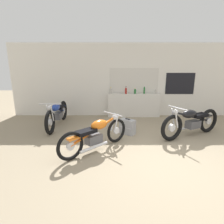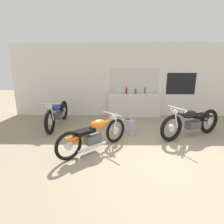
{
  "view_description": "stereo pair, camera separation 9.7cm",
  "coord_description": "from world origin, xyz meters",
  "px_view_note": "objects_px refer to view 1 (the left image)",
  "views": [
    {
      "loc": [
        -1.06,
        -3.17,
        1.87
      ],
      "look_at": [
        -1.04,
        1.48,
        0.7
      ],
      "focal_mm": 28.0,
      "sensor_mm": 36.0,
      "label": 1
    },
    {
      "loc": [
        -0.96,
        -3.17,
        1.87
      ],
      "look_at": [
        -1.04,
        1.48,
        0.7
      ],
      "focal_mm": 28.0,
      "sensor_mm": 36.0,
      "label": 2
    }
  ],
  "objects_px": {
    "bottle_leftmost": "(110,91)",
    "bottle_right_center": "(144,90)",
    "motorcycle_black": "(191,122)",
    "motorcycle_orange": "(95,134)",
    "motorcycle_blue": "(57,114)",
    "bottle_center": "(134,91)",
    "bottle_rightmost": "(155,91)",
    "hard_case_silver": "(127,127)",
    "bottle_left_center": "(125,90)"
  },
  "relations": [
    {
      "from": "bottle_leftmost",
      "to": "bottle_right_center",
      "type": "xyz_separation_m",
      "value": [
        1.3,
        0.0,
        0.03
      ]
    },
    {
      "from": "motorcycle_black",
      "to": "bottle_right_center",
      "type": "bearing_deg",
      "value": 114.93
    },
    {
      "from": "bottle_right_center",
      "to": "motorcycle_orange",
      "type": "distance_m",
      "value": 3.44
    },
    {
      "from": "bottle_right_center",
      "to": "motorcycle_blue",
      "type": "bearing_deg",
      "value": -158.87
    },
    {
      "from": "bottle_right_center",
      "to": "motorcycle_orange",
      "type": "height_order",
      "value": "bottle_right_center"
    },
    {
      "from": "bottle_leftmost",
      "to": "bottle_center",
      "type": "relative_size",
      "value": 1.13
    },
    {
      "from": "bottle_center",
      "to": "bottle_rightmost",
      "type": "height_order",
      "value": "bottle_center"
    },
    {
      "from": "bottle_leftmost",
      "to": "bottle_right_center",
      "type": "bearing_deg",
      "value": 0.02
    },
    {
      "from": "bottle_rightmost",
      "to": "motorcycle_orange",
      "type": "xyz_separation_m",
      "value": [
        -2.05,
        -2.98,
        -0.6
      ]
    },
    {
      "from": "motorcycle_orange",
      "to": "motorcycle_black",
      "type": "bearing_deg",
      "value": 18.7
    },
    {
      "from": "bottle_center",
      "to": "hard_case_silver",
      "type": "distance_m",
      "value": 2.09
    },
    {
      "from": "bottle_left_center",
      "to": "bottle_right_center",
      "type": "relative_size",
      "value": 0.94
    },
    {
      "from": "bottle_left_center",
      "to": "motorcycle_blue",
      "type": "height_order",
      "value": "bottle_left_center"
    },
    {
      "from": "bottle_right_center",
      "to": "hard_case_silver",
      "type": "height_order",
      "value": "bottle_right_center"
    },
    {
      "from": "bottle_center",
      "to": "hard_case_silver",
      "type": "bearing_deg",
      "value": -103.09
    },
    {
      "from": "motorcycle_blue",
      "to": "motorcycle_black",
      "type": "bearing_deg",
      "value": -12.76
    },
    {
      "from": "bottle_center",
      "to": "motorcycle_orange",
      "type": "relative_size",
      "value": 0.15
    },
    {
      "from": "bottle_leftmost",
      "to": "motorcycle_orange",
      "type": "bearing_deg",
      "value": -96.18
    },
    {
      "from": "bottle_right_center",
      "to": "motorcycle_blue",
      "type": "xyz_separation_m",
      "value": [
        -3.05,
        -1.18,
        -0.63
      ]
    },
    {
      "from": "bottle_right_center",
      "to": "motorcycle_black",
      "type": "bearing_deg",
      "value": -65.07
    },
    {
      "from": "bottle_leftmost",
      "to": "bottle_rightmost",
      "type": "xyz_separation_m",
      "value": [
        1.73,
        0.02,
        -0.03
      ]
    },
    {
      "from": "bottle_left_center",
      "to": "motorcycle_blue",
      "type": "distance_m",
      "value": 2.67
    },
    {
      "from": "bottle_rightmost",
      "to": "motorcycle_orange",
      "type": "height_order",
      "value": "bottle_rightmost"
    },
    {
      "from": "bottle_left_center",
      "to": "hard_case_silver",
      "type": "xyz_separation_m",
      "value": [
        -0.08,
        -1.87,
        -0.82
      ]
    },
    {
      "from": "bottle_center",
      "to": "hard_case_silver",
      "type": "height_order",
      "value": "bottle_center"
    },
    {
      "from": "bottle_rightmost",
      "to": "bottle_left_center",
      "type": "bearing_deg",
      "value": -177.24
    },
    {
      "from": "motorcycle_blue",
      "to": "bottle_left_center",
      "type": "bearing_deg",
      "value": 26.04
    },
    {
      "from": "motorcycle_orange",
      "to": "bottle_right_center",
      "type": "bearing_deg",
      "value": 61.39
    },
    {
      "from": "bottle_leftmost",
      "to": "hard_case_silver",
      "type": "height_order",
      "value": "bottle_leftmost"
    },
    {
      "from": "bottle_left_center",
      "to": "bottle_right_center",
      "type": "height_order",
      "value": "bottle_right_center"
    },
    {
      "from": "bottle_left_center",
      "to": "bottle_center",
      "type": "xyz_separation_m",
      "value": [
        0.35,
        0.01,
        -0.03
      ]
    },
    {
      "from": "bottle_left_center",
      "to": "hard_case_silver",
      "type": "distance_m",
      "value": 2.05
    },
    {
      "from": "motorcycle_blue",
      "to": "motorcycle_orange",
      "type": "xyz_separation_m",
      "value": [
        1.43,
        -1.78,
        -0.02
      ]
    },
    {
      "from": "bottle_center",
      "to": "bottle_rightmost",
      "type": "relative_size",
      "value": 1.19
    },
    {
      "from": "motorcycle_black",
      "to": "motorcycle_blue",
      "type": "relative_size",
      "value": 0.9
    },
    {
      "from": "bottle_center",
      "to": "bottle_right_center",
      "type": "height_order",
      "value": "bottle_right_center"
    },
    {
      "from": "bottle_rightmost",
      "to": "motorcycle_black",
      "type": "xyz_separation_m",
      "value": [
        0.54,
        -2.11,
        -0.57
      ]
    },
    {
      "from": "bottle_rightmost",
      "to": "motorcycle_blue",
      "type": "xyz_separation_m",
      "value": [
        -3.48,
        -1.2,
        -0.57
      ]
    },
    {
      "from": "motorcycle_black",
      "to": "hard_case_silver",
      "type": "xyz_separation_m",
      "value": [
        -1.76,
        0.18,
        -0.2
      ]
    },
    {
      "from": "bottle_rightmost",
      "to": "hard_case_silver",
      "type": "distance_m",
      "value": 2.41
    },
    {
      "from": "hard_case_silver",
      "to": "motorcycle_black",
      "type": "bearing_deg",
      "value": -5.76
    },
    {
      "from": "bottle_rightmost",
      "to": "motorcycle_orange",
      "type": "distance_m",
      "value": 3.67
    },
    {
      "from": "hard_case_silver",
      "to": "bottle_center",
      "type": "bearing_deg",
      "value": 76.91
    },
    {
      "from": "motorcycle_black",
      "to": "bottle_center",
      "type": "bearing_deg",
      "value": 122.83
    },
    {
      "from": "bottle_right_center",
      "to": "bottle_center",
      "type": "bearing_deg",
      "value": -175.31
    },
    {
      "from": "bottle_leftmost",
      "to": "motorcycle_blue",
      "type": "xyz_separation_m",
      "value": [
        -1.75,
        -1.18,
        -0.6
      ]
    },
    {
      "from": "bottle_right_center",
      "to": "bottle_rightmost",
      "type": "distance_m",
      "value": 0.44
    },
    {
      "from": "bottle_right_center",
      "to": "bottle_rightmost",
      "type": "xyz_separation_m",
      "value": [
        0.43,
        0.02,
        -0.05
      ]
    },
    {
      "from": "bottle_center",
      "to": "bottle_right_center",
      "type": "bearing_deg",
      "value": 4.69
    },
    {
      "from": "bottle_center",
      "to": "hard_case_silver",
      "type": "relative_size",
      "value": 0.46
    }
  ]
}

